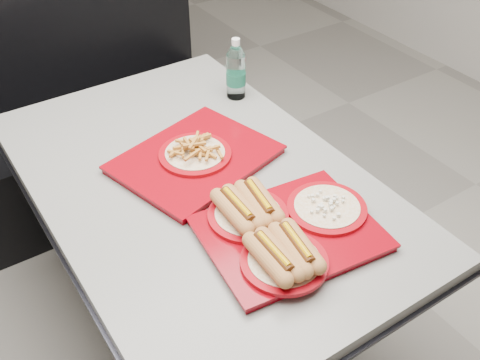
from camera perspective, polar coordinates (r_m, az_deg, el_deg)
ground at (r=2.26m, az=-3.37°, el=-14.80°), size 6.00×6.00×0.00m
diner_table at (r=1.82m, az=-4.05°, el=-3.81°), size 0.92×1.42×0.75m
booth_bench at (r=2.75m, az=-15.51°, el=6.46°), size 1.30×0.57×1.35m
tray_near at (r=1.49m, az=4.42°, el=-4.98°), size 0.49×0.42×0.10m
tray_far at (r=1.75m, az=-4.57°, el=2.47°), size 0.55×0.47×0.09m
water_bottle at (r=2.06m, az=-0.42°, el=10.90°), size 0.07×0.07×0.23m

